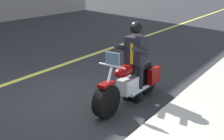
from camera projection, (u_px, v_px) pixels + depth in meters
name	position (u px, v px, depth m)	size (l,w,h in m)	color
ground_plane	(70.00, 100.00, 6.46)	(80.00, 80.00, 0.00)	#28282B
lane_center_stripe	(13.00, 82.00, 7.54)	(60.00, 0.16, 0.01)	#E5DB4C
motorcycle_main	(130.00, 83.00, 6.21)	(2.21, 0.62, 1.26)	black
rider_main	(135.00, 55.00, 6.17)	(0.63, 0.55, 1.74)	black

